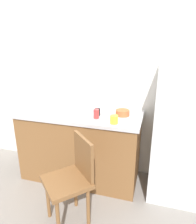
{
  "coord_description": "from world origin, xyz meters",
  "views": [
    {
      "loc": [
        0.73,
        -1.55,
        1.73
      ],
      "look_at": [
        0.1,
        0.6,
        0.95
      ],
      "focal_mm": 33.11,
      "sensor_mm": 36.0,
      "label": 1
    }
  ],
  "objects_px": {
    "chair": "(72,177)",
    "refrigerator": "(180,135)",
    "cup_black": "(98,112)",
    "terracotta_bowl": "(123,113)",
    "cup_yellow": "(114,119)",
    "cup_red": "(96,114)"
  },
  "relations": [
    {
      "from": "cup_black",
      "to": "terracotta_bowl",
      "type": "bearing_deg",
      "value": 15.77
    },
    {
      "from": "terracotta_bowl",
      "to": "cup_black",
      "type": "distance_m",
      "value": 0.29
    },
    {
      "from": "refrigerator",
      "to": "terracotta_bowl",
      "type": "height_order",
      "value": "refrigerator"
    },
    {
      "from": "cup_red",
      "to": "cup_yellow",
      "type": "bearing_deg",
      "value": -22.85
    },
    {
      "from": "refrigerator",
      "to": "terracotta_bowl",
      "type": "bearing_deg",
      "value": 176.45
    },
    {
      "from": "terracotta_bowl",
      "to": "refrigerator",
      "type": "bearing_deg",
      "value": -3.55
    },
    {
      "from": "chair",
      "to": "cup_red",
      "type": "relative_size",
      "value": 8.58
    },
    {
      "from": "cup_black",
      "to": "cup_red",
      "type": "bearing_deg",
      "value": -82.22
    },
    {
      "from": "chair",
      "to": "terracotta_bowl",
      "type": "xyz_separation_m",
      "value": [
        0.33,
        0.75,
        0.43
      ]
    },
    {
      "from": "refrigerator",
      "to": "cup_yellow",
      "type": "height_order",
      "value": "refrigerator"
    },
    {
      "from": "chair",
      "to": "refrigerator",
      "type": "bearing_deg",
      "value": 79.67
    },
    {
      "from": "cup_yellow",
      "to": "cup_black",
      "type": "distance_m",
      "value": 0.31
    },
    {
      "from": "chair",
      "to": "cup_red",
      "type": "bearing_deg",
      "value": 127.19
    },
    {
      "from": "chair",
      "to": "cup_black",
      "type": "bearing_deg",
      "value": 129.3
    },
    {
      "from": "refrigerator",
      "to": "cup_yellow",
      "type": "relative_size",
      "value": 16.59
    },
    {
      "from": "chair",
      "to": "cup_yellow",
      "type": "height_order",
      "value": "cup_yellow"
    },
    {
      "from": "refrigerator",
      "to": "cup_black",
      "type": "height_order",
      "value": "refrigerator"
    },
    {
      "from": "cup_red",
      "to": "cup_black",
      "type": "bearing_deg",
      "value": 97.78
    },
    {
      "from": "refrigerator",
      "to": "cup_black",
      "type": "xyz_separation_m",
      "value": [
        -0.93,
        -0.04,
        0.2
      ]
    },
    {
      "from": "cup_black",
      "to": "refrigerator",
      "type": "bearing_deg",
      "value": 2.41
    },
    {
      "from": "terracotta_bowl",
      "to": "cup_red",
      "type": "height_order",
      "value": "cup_red"
    },
    {
      "from": "refrigerator",
      "to": "cup_red",
      "type": "relative_size",
      "value": 14.33
    }
  ]
}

